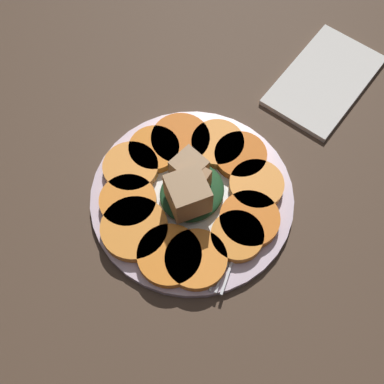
{
  "coord_description": "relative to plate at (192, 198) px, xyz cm",
  "views": [
    {
      "loc": [
        -22.89,
        -17.41,
        62.46
      ],
      "look_at": [
        0.0,
        0.0,
        4.1
      ],
      "focal_mm": 50.0,
      "sensor_mm": 36.0,
      "label": 1
    }
  ],
  "objects": [
    {
      "name": "carrot_slice_0",
      "position": [
        5.19,
        5.82,
        1.22
      ],
      "size": [
        7.59,
        7.59,
        1.28
      ],
      "primitive_type": "cylinder",
      "color": "orange",
      "rests_on": "plate"
    },
    {
      "name": "carrot_slice_4",
      "position": [
        -7.88,
        2.6,
        1.22
      ],
      "size": [
        8.05,
        8.05,
        1.28
      ],
      "primitive_type": "cylinder",
      "color": "orange",
      "rests_on": "plate"
    },
    {
      "name": "carrot_slice_5",
      "position": [
        -7.98,
        -2.79,
        1.22
      ],
      "size": [
        7.54,
        7.54,
        1.28
      ],
      "primitive_type": "cylinder",
      "color": "orange",
      "rests_on": "plate"
    },
    {
      "name": "carrot_slice_11",
      "position": [
        7.63,
        1.68,
        1.22
      ],
      "size": [
        6.79,
        6.79,
        1.28
      ],
      "primitive_type": "cylinder",
      "color": "orange",
      "rests_on": "plate"
    },
    {
      "name": "carrot_slice_6",
      "position": [
        -6.5,
        -5.52,
        1.22
      ],
      "size": [
        7.26,
        7.26,
        1.28
      ],
      "primitive_type": "cylinder",
      "color": "orange",
      "rests_on": "plate"
    },
    {
      "name": "carrot_slice_3",
      "position": [
        -5.6,
        5.52,
        1.22
      ],
      "size": [
        6.97,
        6.97,
        1.28
      ],
      "primitive_type": "cylinder",
      "color": "orange",
      "rests_on": "plate"
    },
    {
      "name": "carrot_slice_1",
      "position": [
        2.05,
        7.64,
        1.22
      ],
      "size": [
        6.49,
        6.49,
        1.28
      ],
      "primitive_type": "cylinder",
      "color": "orange",
      "rests_on": "plate"
    },
    {
      "name": "carrot_slice_8",
      "position": [
        1.37,
        -7.59,
        1.22
      ],
      "size": [
        7.27,
        7.27,
        1.28
      ],
      "primitive_type": "cylinder",
      "color": "orange",
      "rests_on": "plate"
    },
    {
      "name": "center_pile",
      "position": [
        -0.33,
        0.04,
        3.25
      ],
      "size": [
        8.95,
        7.55,
        6.35
      ],
      "color": "#1E4723",
      "rests_on": "plate"
    },
    {
      "name": "fork",
      "position": [
        -0.34,
        -6.63,
        0.78
      ],
      "size": [
        17.39,
        7.17,
        0.4
      ],
      "rotation": [
        0.0,
        0.0,
        0.32
      ],
      "color": "silver",
      "rests_on": "plate"
    },
    {
      "name": "carrot_slice_10",
      "position": [
        7.92,
        -1.7,
        1.22
      ],
      "size": [
        6.68,
        6.68,
        1.28
      ],
      "primitive_type": "cylinder",
      "color": "#D76115",
      "rests_on": "plate"
    },
    {
      "name": "carrot_slice_7",
      "position": [
        -1.29,
        -7.66,
        1.22
      ],
      "size": [
        6.29,
        6.29,
        1.28
      ],
      "primitive_type": "cylinder",
      "color": "orange",
      "rests_on": "plate"
    },
    {
      "name": "table_slab",
      "position": [
        0.0,
        0.0,
        -1.52
      ],
      "size": [
        120.0,
        120.0,
        2.0
      ],
      "primitive_type": "cube",
      "color": "#4C3828",
      "rests_on": "ground"
    },
    {
      "name": "napkin",
      "position": [
        25.77,
        -3.69,
        -0.12
      ],
      "size": [
        17.23,
        10.34,
        0.8
      ],
      "color": "silver",
      "rests_on": "table_slab"
    },
    {
      "name": "plate",
      "position": [
        0.0,
        0.0,
        0.0
      ],
      "size": [
        25.25,
        25.25,
        1.05
      ],
      "color": "silver",
      "rests_on": "table_slab"
    },
    {
      "name": "carrot_slice_9",
      "position": [
        5.7,
        -5.66,
        1.22
      ],
      "size": [
        6.76,
        6.76,
        1.28
      ],
      "primitive_type": "cylinder",
      "color": "#F99439",
      "rests_on": "plate"
    },
    {
      "name": "carrot_slice_2",
      "position": [
        -1.8,
        8.29,
        1.22
      ],
      "size": [
        6.98,
        6.98,
        1.28
      ],
      "primitive_type": "cylinder",
      "color": "orange",
      "rests_on": "plate"
    }
  ]
}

